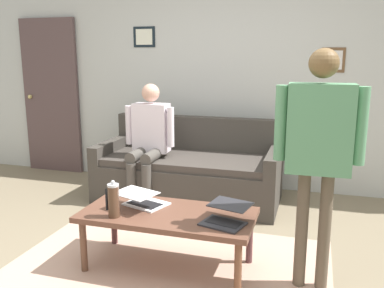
{
  "coord_description": "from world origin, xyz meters",
  "views": [
    {
      "loc": [
        -1.05,
        2.67,
        1.56
      ],
      "look_at": [
        -0.02,
        -0.74,
        0.8
      ],
      "focal_mm": 38.48,
      "sensor_mm": 36.0,
      "label": 1
    }
  ],
  "objects_px": {
    "french_press": "(113,200)",
    "person_seated": "(149,137)",
    "couch": "(190,172)",
    "laptop_center": "(225,217)",
    "laptop_left": "(143,200)",
    "person_standing": "(319,140)",
    "interior_door": "(51,97)",
    "coffee_table": "(168,218)"
  },
  "relations": [
    {
      "from": "interior_door",
      "to": "coffee_table",
      "type": "height_order",
      "value": "interior_door"
    },
    {
      "from": "french_press",
      "to": "person_seated",
      "type": "relative_size",
      "value": 0.21
    },
    {
      "from": "person_standing",
      "to": "french_press",
      "type": "bearing_deg",
      "value": 9.3
    },
    {
      "from": "person_standing",
      "to": "person_seated",
      "type": "height_order",
      "value": "person_standing"
    },
    {
      "from": "couch",
      "to": "interior_door",
      "type": "bearing_deg",
      "value": -15.47
    },
    {
      "from": "french_press",
      "to": "couch",
      "type": "bearing_deg",
      "value": -91.44
    },
    {
      "from": "coffee_table",
      "to": "person_seated",
      "type": "relative_size",
      "value": 1.0
    },
    {
      "from": "coffee_table",
      "to": "laptop_left",
      "type": "height_order",
      "value": "laptop_left"
    },
    {
      "from": "laptop_left",
      "to": "french_press",
      "type": "distance_m",
      "value": 0.29
    },
    {
      "from": "coffee_table",
      "to": "laptop_center",
      "type": "relative_size",
      "value": 3.37
    },
    {
      "from": "french_press",
      "to": "coffee_table",
      "type": "bearing_deg",
      "value": -150.26
    },
    {
      "from": "laptop_left",
      "to": "person_seated",
      "type": "distance_m",
      "value": 1.32
    },
    {
      "from": "laptop_left",
      "to": "person_standing",
      "type": "height_order",
      "value": "person_standing"
    },
    {
      "from": "couch",
      "to": "person_seated",
      "type": "height_order",
      "value": "person_seated"
    },
    {
      "from": "laptop_left",
      "to": "person_standing",
      "type": "distance_m",
      "value": 1.37
    },
    {
      "from": "coffee_table",
      "to": "laptop_center",
      "type": "bearing_deg",
      "value": 171.39
    },
    {
      "from": "person_standing",
      "to": "person_seated",
      "type": "bearing_deg",
      "value": -36.07
    },
    {
      "from": "interior_door",
      "to": "couch",
      "type": "distance_m",
      "value": 2.33
    },
    {
      "from": "laptop_center",
      "to": "person_seated",
      "type": "bearing_deg",
      "value": -49.99
    },
    {
      "from": "coffee_table",
      "to": "person_seated",
      "type": "xyz_separation_m",
      "value": [
        0.68,
        -1.28,
        0.34
      ]
    },
    {
      "from": "interior_door",
      "to": "laptop_left",
      "type": "distance_m",
      "value": 3.05
    },
    {
      "from": "couch",
      "to": "person_standing",
      "type": "distance_m",
      "value": 2.11
    },
    {
      "from": "laptop_center",
      "to": "person_standing",
      "type": "xyz_separation_m",
      "value": [
        -0.58,
        -0.1,
        0.55
      ]
    },
    {
      "from": "laptop_center",
      "to": "french_press",
      "type": "distance_m",
      "value": 0.8
    },
    {
      "from": "person_seated",
      "to": "laptop_left",
      "type": "bearing_deg",
      "value": 110.49
    },
    {
      "from": "interior_door",
      "to": "laptop_center",
      "type": "relative_size",
      "value": 5.41
    },
    {
      "from": "laptop_center",
      "to": "french_press",
      "type": "bearing_deg",
      "value": 9.06
    },
    {
      "from": "laptop_left",
      "to": "coffee_table",
      "type": "bearing_deg",
      "value": 164.28
    },
    {
      "from": "person_standing",
      "to": "person_seated",
      "type": "relative_size",
      "value": 1.26
    },
    {
      "from": "laptop_left",
      "to": "person_standing",
      "type": "relative_size",
      "value": 0.27
    },
    {
      "from": "french_press",
      "to": "laptop_left",
      "type": "bearing_deg",
      "value": -113.22
    },
    {
      "from": "laptop_left",
      "to": "laptop_center",
      "type": "distance_m",
      "value": 0.69
    },
    {
      "from": "coffee_table",
      "to": "french_press",
      "type": "distance_m",
      "value": 0.42
    },
    {
      "from": "interior_door",
      "to": "couch",
      "type": "xyz_separation_m",
      "value": [
        -2.14,
        0.59,
        -0.72
      ]
    },
    {
      "from": "laptop_center",
      "to": "laptop_left",
      "type": "bearing_deg",
      "value": -11.05
    },
    {
      "from": "person_standing",
      "to": "couch",
      "type": "bearing_deg",
      "value": -48.02
    },
    {
      "from": "french_press",
      "to": "person_seated",
      "type": "xyz_separation_m",
      "value": [
        0.34,
        -1.47,
        0.17
      ]
    },
    {
      "from": "laptop_left",
      "to": "person_seated",
      "type": "bearing_deg",
      "value": -69.51
    },
    {
      "from": "couch",
      "to": "french_press",
      "type": "bearing_deg",
      "value": 88.56
    },
    {
      "from": "coffee_table",
      "to": "laptop_left",
      "type": "bearing_deg",
      "value": -15.72
    },
    {
      "from": "interior_door",
      "to": "coffee_table",
      "type": "bearing_deg",
      "value": 139.3
    },
    {
      "from": "interior_door",
      "to": "laptop_left",
      "type": "xyz_separation_m",
      "value": [
        -2.21,
        2.03,
        -0.54
      ]
    }
  ]
}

